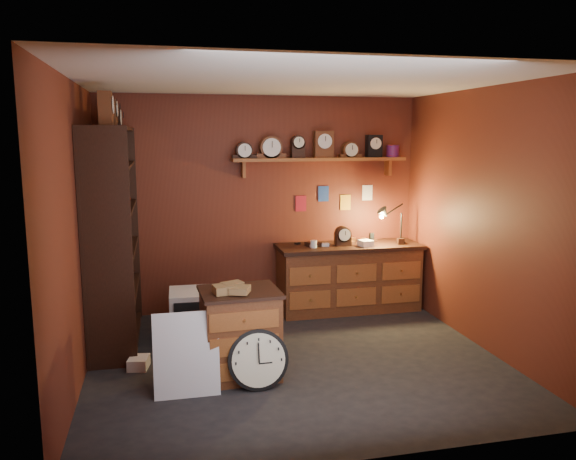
{
  "coord_description": "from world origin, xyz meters",
  "views": [
    {
      "loc": [
        -1.26,
        -5.14,
        2.2
      ],
      "look_at": [
        -0.0,
        0.35,
        1.26
      ],
      "focal_mm": 35.0,
      "sensor_mm": 36.0,
      "label": 1
    }
  ],
  "objects_px": {
    "big_round_clock": "(258,360)",
    "shelving_unit": "(110,227)",
    "workbench": "(349,274)",
    "low_cabinet": "(240,330)"
  },
  "relations": [
    {
      "from": "low_cabinet",
      "to": "shelving_unit",
      "type": "bearing_deg",
      "value": 132.19
    },
    {
      "from": "shelving_unit",
      "to": "workbench",
      "type": "distance_m",
      "value": 2.99
    },
    {
      "from": "workbench",
      "to": "big_round_clock",
      "type": "height_order",
      "value": "workbench"
    },
    {
      "from": "big_round_clock",
      "to": "shelving_unit",
      "type": "bearing_deg",
      "value": 131.04
    },
    {
      "from": "shelving_unit",
      "to": "big_round_clock",
      "type": "bearing_deg",
      "value": -48.96
    },
    {
      "from": "workbench",
      "to": "big_round_clock",
      "type": "distance_m",
      "value": 2.53
    },
    {
      "from": "shelving_unit",
      "to": "big_round_clock",
      "type": "relative_size",
      "value": 4.78
    },
    {
      "from": "low_cabinet",
      "to": "workbench",
      "type": "bearing_deg",
      "value": 43.26
    },
    {
      "from": "workbench",
      "to": "low_cabinet",
      "type": "distance_m",
      "value": 2.36
    },
    {
      "from": "big_round_clock",
      "to": "low_cabinet",
      "type": "bearing_deg",
      "value": 110.01
    }
  ]
}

